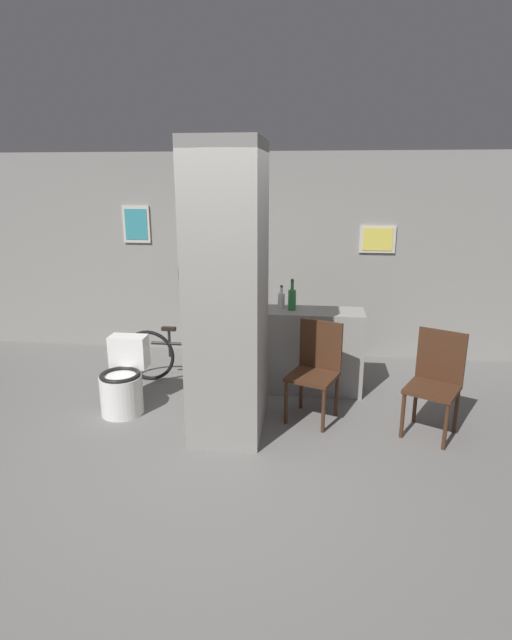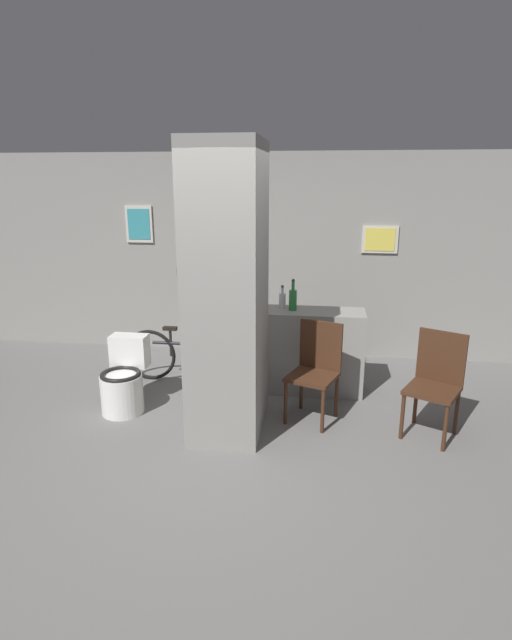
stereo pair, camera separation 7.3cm
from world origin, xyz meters
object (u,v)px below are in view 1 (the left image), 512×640
toilet (123,382)px  chair_near_pillar (316,367)px  chair_by_doorway (435,379)px  bottle_tall (292,299)px  bicycle (192,356)px

toilet → chair_near_pillar: chair_near_pillar is taller
toilet → chair_near_pillar: size_ratio=0.76×
chair_by_doorway → bottle_tall: 1.67m
bicycle → bottle_tall: size_ratio=4.73×
chair_near_pillar → toilet: bearing=-156.6°
chair_near_pillar → bicycle: size_ratio=0.59×
chair_near_pillar → bottle_tall: bearing=133.4°
bicycle → chair_near_pillar: bearing=-26.3°
toilet → bicycle: (0.51, 0.80, 0.02)m
bicycle → chair_by_doorway: bearing=-19.3°
chair_by_doorway → chair_near_pillar: bearing=-162.1°
chair_near_pillar → bottle_tall: 0.87m
bottle_tall → bicycle: bearing=177.5°
chair_near_pillar → bottle_tall: bottle_tall is taller
toilet → chair_near_pillar: bearing=2.9°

